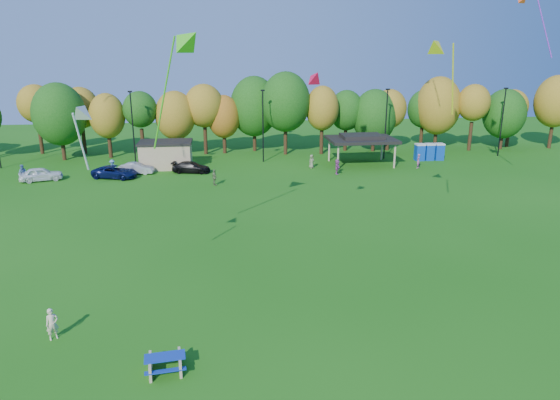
{
  "coord_description": "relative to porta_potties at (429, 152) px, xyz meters",
  "views": [
    {
      "loc": [
        -3.26,
        -22.74,
        13.49
      ],
      "look_at": [
        0.14,
        6.0,
        4.91
      ],
      "focal_mm": 32.0,
      "sensor_mm": 36.0,
      "label": 1
    }
  ],
  "objects": [
    {
      "name": "kite_flyer",
      "position": [
        -35.29,
        -38.52,
        -0.29
      ],
      "size": [
        0.71,
        0.64,
        1.62
      ],
      "primitive_type": "imported",
      "rotation": [
        0.0,
        0.0,
        0.54
      ],
      "color": "beige",
      "rests_on": "ground"
    },
    {
      "name": "car_b",
      "position": [
        -36.7,
        -3.38,
        -0.45
      ],
      "size": [
        4.07,
        1.75,
        1.3
      ],
      "primitive_type": "imported",
      "rotation": [
        0.0,
        0.0,
        1.48
      ],
      "color": "#AEAFB4",
      "rests_on": "ground"
    },
    {
      "name": "far_person_3",
      "position": [
        -39.29,
        -3.65,
        -0.21
      ],
      "size": [
        1.3,
        1.0,
        1.78
      ],
      "primitive_type": "imported",
      "rotation": [
        0.0,
        0.0,
        5.95
      ],
      "color": "teal",
      "rests_on": "ground"
    },
    {
      "name": "utility_building",
      "position": [
        -33.54,
        -0.46,
        0.54
      ],
      "size": [
        6.3,
        4.3,
        3.25
      ],
      "color": "tan",
      "rests_on": "ground"
    },
    {
      "name": "picnic_table",
      "position": [
        -29.58,
        -41.81,
        -0.66
      ],
      "size": [
        1.91,
        1.65,
        0.76
      ],
      "rotation": [
        0.0,
        0.0,
        0.12
      ],
      "color": "tan",
      "rests_on": "ground"
    },
    {
      "name": "far_person_5",
      "position": [
        -27.67,
        -9.76,
        -0.23
      ],
      "size": [
        0.78,
        1.1,
        1.73
      ],
      "primitive_type": "imported",
      "rotation": [
        0.0,
        0.0,
        1.97
      ],
      "color": "#637748",
      "rests_on": "ground"
    },
    {
      "name": "kite_0",
      "position": [
        -20.67,
        -28.73,
        10.88
      ],
      "size": [
        1.36,
        1.57,
        1.34
      ],
      "color": "red"
    },
    {
      "name": "kite_13",
      "position": [
        -28.55,
        -29.54,
        13.08
      ],
      "size": [
        3.84,
        3.67,
        7.57
      ],
      "color": "#3DBF19"
    },
    {
      "name": "far_person_4",
      "position": [
        -48.46,
        -5.28,
        -0.2
      ],
      "size": [
        0.96,
        0.79,
        1.79
      ],
      "primitive_type": "imported",
      "rotation": [
        0.0,
        0.0,
        6.15
      ],
      "color": "#496DA1",
      "rests_on": "ground"
    },
    {
      "name": "tree_line",
      "position": [
        -24.57,
        7.06,
        4.82
      ],
      "size": [
        93.57,
        10.55,
        11.15
      ],
      "color": "black",
      "rests_on": "ground"
    },
    {
      "name": "far_person_0",
      "position": [
        -16.04,
        -2.85,
        -0.27
      ],
      "size": [
        0.97,
        0.89,
        1.66
      ],
      "primitive_type": "imported",
      "rotation": [
        0.0,
        0.0,
        0.59
      ],
      "color": "#778057",
      "rests_on": "ground"
    },
    {
      "name": "car_a",
      "position": [
        -46.52,
        -5.54,
        -0.35
      ],
      "size": [
        4.73,
        2.99,
        1.5
      ],
      "primitive_type": "imported",
      "rotation": [
        0.0,
        0.0,
        1.87
      ],
      "color": "white",
      "rests_on": "ground"
    },
    {
      "name": "kite_8",
      "position": [
        -33.46,
        -36.34,
        9.67
      ],
      "size": [
        1.17,
        2.16,
        3.44
      ],
      "color": "silver"
    },
    {
      "name": "lamp_posts",
      "position": [
        -21.54,
        1.54,
        3.8
      ],
      "size": [
        64.5,
        0.25,
        9.09
      ],
      "color": "black",
      "rests_on": "ground"
    },
    {
      "name": "far_person_2",
      "position": [
        -13.67,
        -6.26,
        -0.22
      ],
      "size": [
        0.78,
        1.69,
        1.76
      ],
      "primitive_type": "imported",
      "rotation": [
        0.0,
        0.0,
        1.41
      ],
      "color": "#A84692",
      "rests_on": "ground"
    },
    {
      "name": "far_person_1",
      "position": [
        -3.22,
        -4.39,
        -0.22
      ],
      "size": [
        0.73,
        0.76,
        1.76
      ],
      "primitive_type": "imported",
      "rotation": [
        0.0,
        0.0,
        4.03
      ],
      "color": "#AE528A",
      "rests_on": "ground"
    },
    {
      "name": "pavilion",
      "position": [
        -9.54,
        -1.46,
        2.13
      ],
      "size": [
        8.2,
        6.2,
        3.77
      ],
      "color": "tan",
      "rests_on": "ground"
    },
    {
      "name": "kite_9",
      "position": [
        -12.25,
        -27.55,
        12.82
      ],
      "size": [
        2.55,
        3.01,
        5.49
      ],
      "color": "yellow"
    },
    {
      "name": "car_c",
      "position": [
        -38.73,
        -5.18,
        -0.4
      ],
      "size": [
        5.47,
        3.73,
        1.39
      ],
      "primitive_type": "imported",
      "rotation": [
        0.0,
        0.0,
        1.26
      ],
      "color": "#0C1548",
      "rests_on": "ground"
    },
    {
      "name": "ground",
      "position": [
        -23.54,
        -38.46,
        -1.1
      ],
      "size": [
        160.0,
        160.0,
        0.0
      ],
      "primitive_type": "plane",
      "color": "#19600F",
      "rests_on": "ground"
    },
    {
      "name": "porta_potties",
      "position": [
        0.0,
        0.0,
        0.0
      ],
      "size": [
        3.75,
        1.19,
        2.18
      ],
      "color": "#0D40B0",
      "rests_on": "ground"
    },
    {
      "name": "car_d",
      "position": [
        -30.42,
        -3.53,
        -0.45
      ],
      "size": [
        4.73,
        2.71,
        1.29
      ],
      "primitive_type": "imported",
      "rotation": [
        0.0,
        0.0,
        1.36
      ],
      "color": "black",
      "rests_on": "ground"
    }
  ]
}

